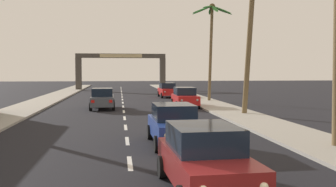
# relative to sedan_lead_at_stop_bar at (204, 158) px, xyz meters

# --- Properties ---
(sidewalk_right) EXTENTS (3.20, 110.00, 0.14)m
(sidewalk_right) POSITION_rel_sedan_lead_at_stop_bar_xyz_m (6.01, 16.94, -0.78)
(sidewalk_right) COLOR #9E998E
(sidewalk_right) RESTS_ON ground
(sidewalk_left) EXTENTS (3.20, 110.00, 0.14)m
(sidewalk_left) POSITION_rel_sedan_lead_at_stop_bar_xyz_m (-9.59, 16.94, -0.78)
(sidewalk_left) COLOR #9E998E
(sidewalk_left) RESTS_ON ground
(lane_markings) EXTENTS (4.28, 86.95, 0.01)m
(lane_markings) POSITION_rel_sedan_lead_at_stop_bar_xyz_m (-1.35, 16.40, -0.85)
(lane_markings) COLOR silver
(lane_markings) RESTS_ON ground
(sedan_lead_at_stop_bar) EXTENTS (2.09, 4.50, 1.68)m
(sedan_lead_at_stop_bar) POSITION_rel_sedan_lead_at_stop_bar_xyz_m (0.00, 0.00, 0.00)
(sedan_lead_at_stop_bar) COLOR maroon
(sedan_lead_at_stop_bar) RESTS_ON ground
(sedan_third_in_queue) EXTENTS (2.00, 4.47, 1.68)m
(sedan_third_in_queue) POSITION_rel_sedan_lead_at_stop_bar_xyz_m (0.11, 6.20, 0.00)
(sedan_third_in_queue) COLOR navy
(sedan_third_in_queue) RESTS_ON ground
(sedan_oncoming_far) EXTENTS (2.01, 4.47, 1.68)m
(sedan_oncoming_far) POSITION_rel_sedan_lead_at_stop_bar_xyz_m (-3.46, 21.56, 0.00)
(sedan_oncoming_far) COLOR #4C515B
(sedan_oncoming_far) RESTS_ON ground
(sedan_parked_nearest_kerb) EXTENTS (1.96, 4.46, 1.68)m
(sedan_parked_nearest_kerb) POSITION_rel_sedan_lead_at_stop_bar_xyz_m (3.36, 22.17, 0.00)
(sedan_parked_nearest_kerb) COLOR red
(sedan_parked_nearest_kerb) RESTS_ON ground
(sedan_parked_mid_kerb) EXTENTS (2.04, 4.49, 1.68)m
(sedan_parked_mid_kerb) POSITION_rel_sedan_lead_at_stop_bar_xyz_m (3.44, 34.47, 0.00)
(sedan_parked_mid_kerb) COLOR red
(sedan_parked_mid_kerb) RESTS_ON ground
(palm_right_third) EXTENTS (3.09, 2.77, 10.28)m
(palm_right_third) POSITION_rel_sedan_lead_at_stop_bar_xyz_m (6.88, 16.11, 5.95)
(palm_right_third) COLOR brown
(palm_right_third) RESTS_ON ground
(palm_right_farthest) EXTENTS (4.01, 4.10, 9.70)m
(palm_right_farthest) POSITION_rel_sedan_lead_at_stop_bar_xyz_m (6.99, 27.67, 6.51)
(palm_right_farthest) COLOR brown
(palm_right_farthest) RESTS_ON ground
(town_gateway_arch) EXTENTS (14.34, 0.90, 5.84)m
(town_gateway_arch) POSITION_rel_sedan_lead_at_stop_bar_xyz_m (-1.79, 52.55, 2.98)
(town_gateway_arch) COLOR #423D38
(town_gateway_arch) RESTS_ON ground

